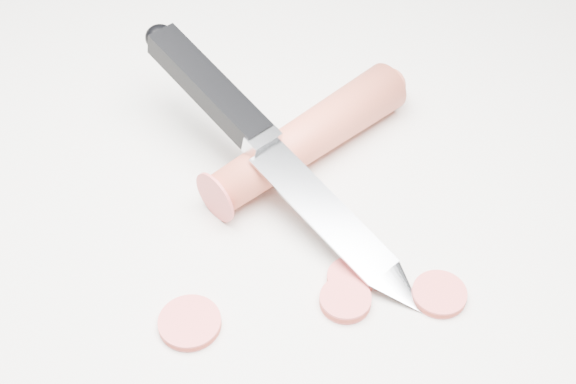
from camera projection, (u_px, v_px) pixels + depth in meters
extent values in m
plane|color=silver|center=(306.00, 251.00, 0.52)|extent=(2.40, 2.40, 0.00)
cylinder|color=#CC4D36|center=(307.00, 138.00, 0.57)|extent=(0.16, 0.13, 0.03)
cylinder|color=#DC4947|center=(190.00, 323.00, 0.48)|extent=(0.04, 0.04, 0.01)
cylinder|color=#DC4947|center=(439.00, 294.00, 0.50)|extent=(0.03, 0.03, 0.01)
cylinder|color=#DC4947|center=(351.00, 278.00, 0.51)|extent=(0.03, 0.03, 0.01)
cylinder|color=#DC4947|center=(345.00, 300.00, 0.49)|extent=(0.03, 0.03, 0.01)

